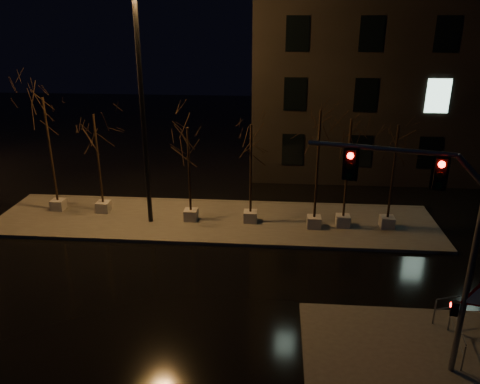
{
  "coord_description": "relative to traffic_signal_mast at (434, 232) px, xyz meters",
  "views": [
    {
      "loc": [
        3.02,
        -15.31,
        9.8
      ],
      "look_at": [
        1.54,
        3.0,
        2.8
      ],
      "focal_mm": 35.0,
      "sensor_mm": 36.0,
      "label": 1
    }
  ],
  "objects": [
    {
      "name": "ground",
      "position": [
        -7.24,
        3.75,
        -4.39
      ],
      "size": [
        90.0,
        90.0,
        0.0
      ],
      "primitive_type": "plane",
      "color": "black",
      "rests_on": "ground"
    },
    {
      "name": "median",
      "position": [
        -7.24,
        9.75,
        -4.31
      ],
      "size": [
        22.0,
        5.0,
        0.15
      ],
      "primitive_type": "cube",
      "color": "#4E4C45",
      "rests_on": "ground"
    },
    {
      "name": "sidewalk_corner",
      "position": [
        0.26,
        0.25,
        -4.31
      ],
      "size": [
        7.0,
        5.0,
        0.15
      ],
      "primitive_type": "cube",
      "color": "#4E4C45",
      "rests_on": "ground"
    },
    {
      "name": "building",
      "position": [
        6.76,
        21.75,
        3.11
      ],
      "size": [
        25.0,
        12.0,
        15.0
      ],
      "primitive_type": "cube",
      "color": "black",
      "rests_on": "ground"
    },
    {
      "name": "tree_0",
      "position": [
        -15.59,
        10.33,
        0.35
      ],
      "size": [
        1.8,
        1.8,
        6.04
      ],
      "color": "#B0ACA5",
      "rests_on": "median"
    },
    {
      "name": "tree_1",
      "position": [
        -13.12,
        10.25,
        -0.25
      ],
      "size": [
        1.8,
        1.8,
        5.26
      ],
      "color": "#B0ACA5",
      "rests_on": "median"
    },
    {
      "name": "tree_2",
      "position": [
        -8.39,
        9.57,
        -0.56
      ],
      "size": [
        1.8,
        1.8,
        4.84
      ],
      "color": "#B0ACA5",
      "rests_on": "median"
    },
    {
      "name": "tree_3",
      "position": [
        -5.41,
        9.62,
        -0.41
      ],
      "size": [
        1.8,
        1.8,
        5.04
      ],
      "color": "#B0ACA5",
      "rests_on": "median"
    },
    {
      "name": "tree_4",
      "position": [
        -2.31,
        9.21,
        0.2
      ],
      "size": [
        1.8,
        1.8,
        5.86
      ],
      "color": "#B0ACA5",
      "rests_on": "median"
    },
    {
      "name": "tree_5",
      "position": [
        -0.9,
        9.46,
        -0.13
      ],
      "size": [
        1.8,
        1.8,
        5.41
      ],
      "color": "#B0ACA5",
      "rests_on": "median"
    },
    {
      "name": "tree_6",
      "position": [
        1.2,
        9.48,
        -0.32
      ],
      "size": [
        1.8,
        1.8,
        5.17
      ],
      "color": "#B0ACA5",
      "rests_on": "median"
    },
    {
      "name": "traffic_signal_mast",
      "position": [
        0.0,
        0.0,
        0.0
      ],
      "size": [
        5.11,
        1.51,
        6.45
      ],
      "rotation": [
        0.0,
        0.0,
        -0.27
      ],
      "color": "slate",
      "rests_on": "sidewalk_corner"
    },
    {
      "name": "streetlight_main",
      "position": [
        -10.37,
        9.27,
        2.1
      ],
      "size": [
        2.75,
        0.5,
        10.99
      ],
      "rotation": [
        0.0,
        0.0,
        -0.07
      ],
      "color": "black",
      "rests_on": "median"
    },
    {
      "name": "guard_rail_a",
      "position": [
        2.18,
        2.24,
        -3.61
      ],
      "size": [
        2.13,
        0.71,
        0.96
      ],
      "rotation": [
        0.0,
        0.0,
        0.31
      ],
      "color": "slate",
      "rests_on": "sidewalk_corner"
    },
    {
      "name": "guard_rail_b",
      "position": [
        1.41,
        0.65,
        -3.64
      ],
      "size": [
        0.29,
        1.93,
        0.92
      ],
      "rotation": [
        0.0,
        0.0,
        1.44
      ],
      "color": "slate",
      "rests_on": "sidewalk_corner"
    }
  ]
}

